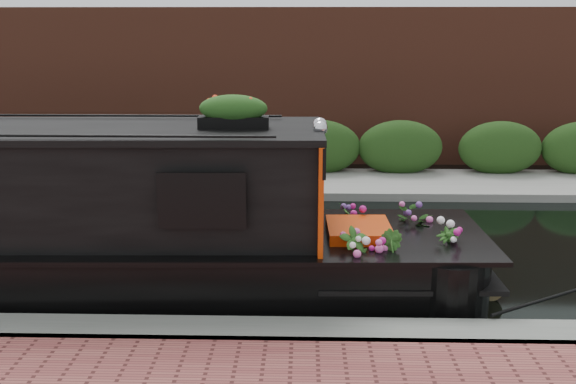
{
  "coord_description": "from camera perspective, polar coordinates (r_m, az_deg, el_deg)",
  "views": [
    {
      "loc": [
        2.07,
        -9.91,
        3.57
      ],
      "look_at": [
        1.83,
        -0.6,
        1.13
      ],
      "focal_mm": 40.0,
      "sensor_mm": 36.0,
      "label": 1
    }
  ],
  "objects": [
    {
      "name": "rope_fender",
      "position": [
        9.19,
        17.39,
        -7.85
      ],
      "size": [
        0.32,
        0.38,
        0.32
      ],
      "primitive_type": "cylinder",
      "rotation": [
        1.57,
        0.0,
        0.0
      ],
      "color": "brown",
      "rests_on": "ground"
    },
    {
      "name": "far_bank_path",
      "position": [
        14.7,
        -6.63,
        0.5
      ],
      "size": [
        40.0,
        2.4,
        0.34
      ],
      "primitive_type": "cube",
      "color": "gray",
      "rests_on": "ground"
    },
    {
      "name": "far_hedge",
      "position": [
        15.57,
        -6.17,
        1.31
      ],
      "size": [
        40.0,
        1.1,
        2.8
      ],
      "primitive_type": "cube",
      "color": "#204115",
      "rests_on": "ground"
    },
    {
      "name": "narrowboat",
      "position": [
        9.53,
        -24.23,
        -3.11
      ],
      "size": [
        12.58,
        2.51,
        2.94
      ],
      "rotation": [
        0.0,
        0.0,
        0.03
      ],
      "color": "black",
      "rests_on": "ground"
    },
    {
      "name": "far_brick_wall",
      "position": [
        17.6,
        -5.28,
        2.89
      ],
      "size": [
        40.0,
        1.0,
        8.0
      ],
      "primitive_type": "cube",
      "color": "brown",
      "rests_on": "ground"
    },
    {
      "name": "near_bank_coping",
      "position": [
        7.79,
        -14.47,
        -13.11
      ],
      "size": [
        40.0,
        0.6,
        0.5
      ],
      "primitive_type": "cube",
      "color": "slate",
      "rests_on": "ground"
    },
    {
      "name": "ground",
      "position": [
        10.73,
        -9.74,
        -4.99
      ],
      "size": [
        80.0,
        80.0,
        0.0
      ],
      "primitive_type": "plane",
      "color": "black",
      "rests_on": "ground"
    }
  ]
}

